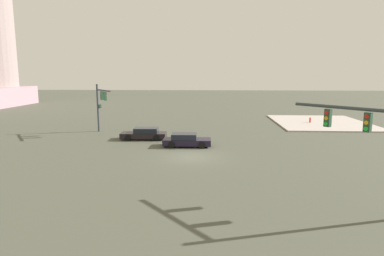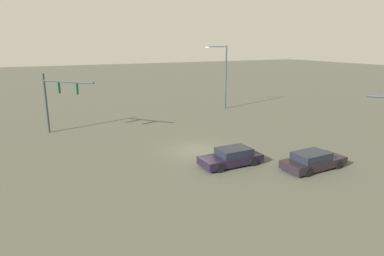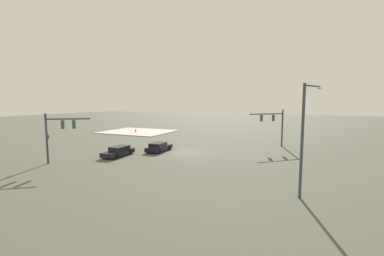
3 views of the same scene
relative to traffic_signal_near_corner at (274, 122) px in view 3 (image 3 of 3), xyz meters
name	(u,v)px [view 3 (image 3 of 3)]	position (x,y,z in m)	size (l,w,h in m)	color
ground_plane	(187,153)	(10.21, 9.26, -3.81)	(225.28, 225.28, 0.00)	#4A4C3F
sidewalk_corner	(138,132)	(30.01, -7.47, -3.73)	(14.81, 12.17, 0.15)	#B6ABA3
traffic_signal_near_corner	(274,122)	(0.00, 0.00, 0.00)	(4.42, 3.95, 5.62)	#313A3A
traffic_signal_opposite_side	(58,130)	(20.83, 20.18, -0.15)	(4.08, 2.83, 5.54)	#333A45
streetlamp_curved_arm	(305,132)	(-3.96, 20.37, 0.90)	(1.38, 2.57, 8.06)	#333E46
sedan_car_approaching	(159,147)	(14.15, 9.94, -3.23)	(2.00, 4.45, 1.21)	black
sedan_car_waiting_far	(119,151)	(17.26, 14.53, -3.23)	(2.07, 4.69, 1.21)	black
fire_hydrant_on_curb	(136,131)	(29.45, -5.88, -3.32)	(0.33, 0.22, 0.71)	red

